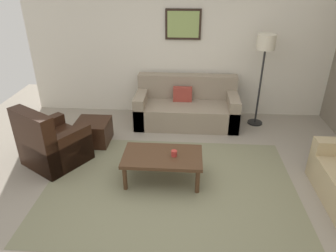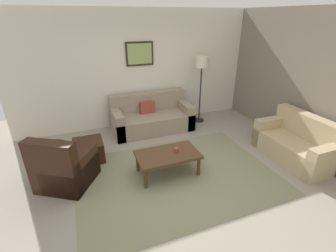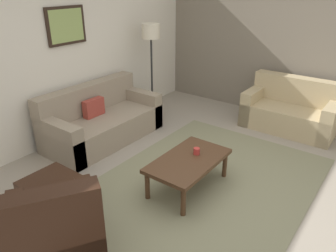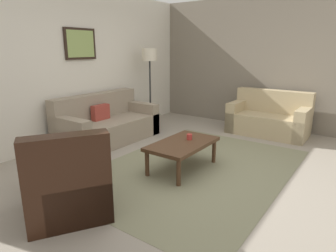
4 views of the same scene
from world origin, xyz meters
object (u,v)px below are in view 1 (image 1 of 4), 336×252
object	(u,v)px
coffee_table	(162,158)
framed_artwork	(183,24)
couch_main	(186,107)
armchair_leather	(51,146)
ottoman	(93,132)
cup	(174,153)
lamp_standing	(265,52)

from	to	relation	value
coffee_table	framed_artwork	xyz separation A→B (m)	(0.19, 2.37, 1.43)
couch_main	armchair_leather	bearing A→B (deg)	-140.79
ottoman	cup	bearing A→B (deg)	-34.68
lamp_standing	framed_artwork	xyz separation A→B (m)	(-1.46, 0.43, 0.38)
framed_artwork	armchair_leather	bearing A→B (deg)	-132.78
couch_main	coffee_table	world-z (taller)	couch_main
couch_main	armchair_leather	xyz separation A→B (m)	(-2.03, -1.66, 0.01)
ottoman	lamp_standing	bearing A→B (deg)	17.76
armchair_leather	coffee_table	world-z (taller)	armchair_leather
armchair_leather	coffee_table	size ratio (longest dim) A/B	1.00
armchair_leather	lamp_standing	size ratio (longest dim) A/B	0.64
framed_artwork	ottoman	bearing A→B (deg)	-137.19
armchair_leather	framed_artwork	xyz separation A→B (m)	(1.92, 2.08, 1.48)
armchair_leather	ottoman	xyz separation A→B (m)	(0.44, 0.70, -0.11)
lamp_standing	framed_artwork	size ratio (longest dim) A/B	2.56
armchair_leather	framed_artwork	size ratio (longest dim) A/B	1.65
couch_main	lamp_standing	world-z (taller)	lamp_standing
couch_main	framed_artwork	world-z (taller)	framed_artwork
ottoman	coffee_table	world-z (taller)	coffee_table
armchair_leather	ottoman	world-z (taller)	armchair_leather
armchair_leather	lamp_standing	distance (m)	3.92
couch_main	ottoman	distance (m)	1.86
coffee_table	framed_artwork	bearing A→B (deg)	85.34
couch_main	framed_artwork	bearing A→B (deg)	104.60
lamp_standing	framed_artwork	distance (m)	1.57
ottoman	couch_main	bearing A→B (deg)	30.94
couch_main	armchair_leather	world-z (taller)	armchair_leather
couch_main	framed_artwork	distance (m)	1.56
lamp_standing	ottoman	bearing A→B (deg)	-162.24
lamp_standing	framed_artwork	bearing A→B (deg)	163.61
lamp_standing	armchair_leather	bearing A→B (deg)	-154.07
cup	lamp_standing	size ratio (longest dim) A/B	0.05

